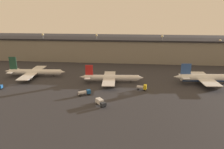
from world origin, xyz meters
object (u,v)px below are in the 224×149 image
airplane_1 (111,78)px  airplane_2 (206,78)px  service_vehicle_1 (84,92)px  service_vehicle_3 (142,87)px  airplane_0 (34,72)px  service_vehicle_2 (101,102)px

airplane_1 → airplane_2: airplane_2 is taller
airplane_2 → service_vehicle_1: size_ratio=5.98×
airplane_1 → service_vehicle_3: 21.67m
airplane_0 → service_vehicle_1: airplane_0 is taller
airplane_0 → service_vehicle_1: (40.08, -29.55, -1.47)m
airplane_0 → service_vehicle_2: size_ratio=6.17×
airplane_0 → airplane_1: (51.39, -7.32, -0.15)m
service_vehicle_2 → service_vehicle_3: bearing=101.2°
airplane_0 → service_vehicle_3: (69.57, -19.05, -1.36)m
service_vehicle_3 → service_vehicle_2: bearing=-120.7°
airplane_2 → service_vehicle_2: bearing=-151.7°
airplane_0 → airplane_2: (107.36, -4.53, 0.68)m
airplane_2 → service_vehicle_2: airplane_2 is taller
airplane_1 → service_vehicle_1: bearing=-121.2°
airplane_1 → service_vehicle_1: (-11.30, -22.23, -1.33)m
service_vehicle_3 → airplane_1: bearing=158.0°
service_vehicle_2 → service_vehicle_3: size_ratio=1.21×
airplane_2 → airplane_1: bearing=178.6°
airplane_1 → service_vehicle_1: size_ratio=5.98×
service_vehicle_2 → airplane_1: bearing=140.7°
airplane_2 → service_vehicle_1: (-67.28, -25.02, -2.15)m
airplane_0 → service_vehicle_2: (50.19, -40.94, -1.43)m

